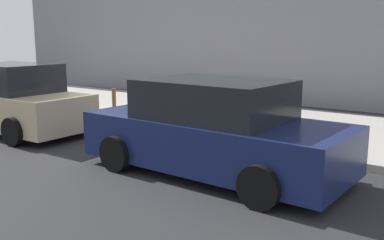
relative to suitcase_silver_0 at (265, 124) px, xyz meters
name	(u,v)px	position (x,y,z in m)	size (l,w,h in m)	color
ground_plane	(103,128)	(4.27, 0.85, -0.45)	(40.00, 40.00, 0.00)	#28282B
sidewalk_curb	(163,112)	(4.27, -1.65, -0.38)	(18.00, 5.00, 0.14)	#ADA89E
suitcase_silver_0	(265,124)	(0.00, 0.00, 0.00)	(0.41, 0.25, 0.68)	#9EA0A8
suitcase_olive_1	(245,123)	(0.48, 0.03, -0.03)	(0.48, 0.29, 0.63)	#59601E
suitcase_black_2	(225,117)	(1.01, 0.04, 0.04)	(0.50, 0.27, 0.95)	black
suitcase_teal_3	(206,118)	(1.52, 0.07, -0.02)	(0.43, 0.20, 0.83)	#0F606B
suitcase_red_4	(191,116)	(1.99, 0.07, -0.01)	(0.41, 0.27, 0.86)	red
suitcase_maroon_5	(179,113)	(2.42, -0.03, 0.01)	(0.36, 0.23, 0.84)	maroon
suitcase_navy_6	(163,112)	(2.89, 0.04, 0.00)	(0.47, 0.22, 0.83)	navy
fire_hydrant	(135,105)	(3.87, 0.03, 0.09)	(0.39, 0.21, 0.78)	#D89E0C
bollard_post	(114,103)	(4.51, 0.18, 0.09)	(0.11, 0.11, 0.82)	brown
parked_car_navy_0	(214,130)	(-0.22, 2.48, 0.31)	(4.69, 2.27, 1.64)	#141E4C
parked_car_beige_1	(12,101)	(5.73, 2.48, 0.34)	(4.34, 2.01, 1.71)	tan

